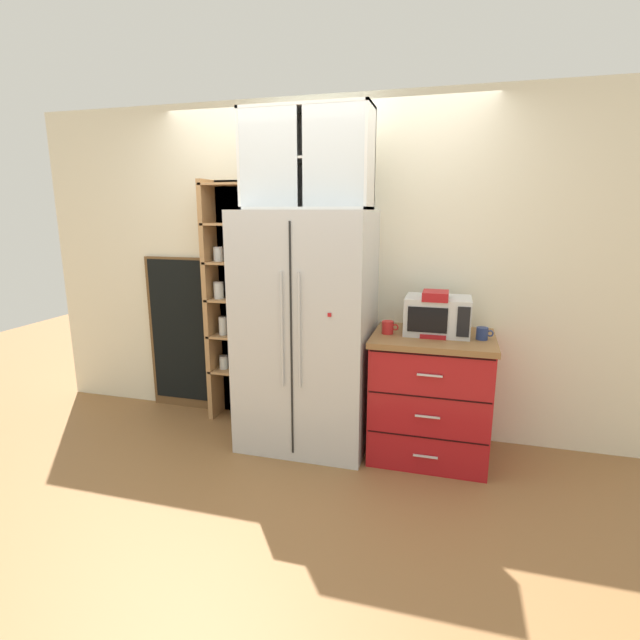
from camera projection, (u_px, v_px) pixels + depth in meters
name	position (u px, v px, depth m)	size (l,w,h in m)	color
ground_plane	(308.00, 439.00, 3.70)	(10.61, 10.61, 0.00)	olive
wall_back_cream	(321.00, 269.00, 3.79)	(4.91, 0.10, 2.55)	silver
refrigerator	(307.00, 331.00, 3.51)	(0.93, 0.72, 1.73)	silver
pantry_shelf_column	(234.00, 302.00, 3.94)	(0.45, 0.26, 1.96)	#934E3D
counter_cabinet	(430.00, 395.00, 3.40)	(0.83, 0.67, 0.89)	#A8161C
microwave	(438.00, 315.00, 3.31)	(0.44, 0.33, 0.26)	silver
coffee_maker	(435.00, 313.00, 3.27)	(0.17, 0.20, 0.31)	#A8161C
mug_red	(388.00, 327.00, 3.33)	(0.12, 0.08, 0.09)	red
mug_navy	(482.00, 334.00, 3.17)	(0.11, 0.08, 0.08)	navy
bottle_clear	(434.00, 319.00, 3.26)	(0.06, 0.06, 0.26)	silver
bottle_amber	(434.00, 321.00, 3.25)	(0.07, 0.07, 0.25)	brown
upper_cabinet	(308.00, 160.00, 3.29)	(0.89, 0.32, 0.67)	silver
chalkboard_menu	(181.00, 334.00, 4.19)	(0.60, 0.04, 1.34)	brown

